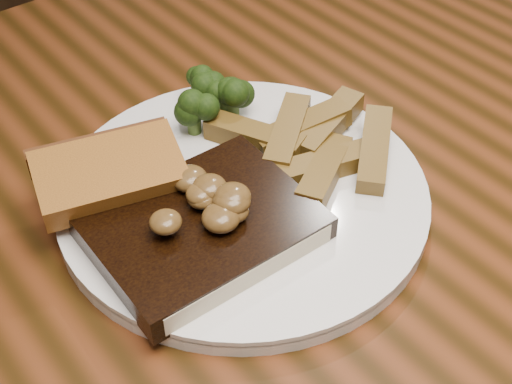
% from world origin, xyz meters
% --- Properties ---
extents(dining_table, '(1.60, 0.90, 0.75)m').
position_xyz_m(dining_table, '(0.00, 0.00, 0.66)').
color(dining_table, '#4E240F').
rests_on(dining_table, ground).
extents(plate, '(0.35, 0.35, 0.01)m').
position_xyz_m(plate, '(0.01, 0.03, 0.76)').
color(plate, silver).
rests_on(plate, dining_table).
extents(steak, '(0.16, 0.13, 0.02)m').
position_xyz_m(steak, '(-0.04, 0.01, 0.77)').
color(steak, black).
rests_on(steak, plate).
extents(steak_bone, '(0.14, 0.02, 0.02)m').
position_xyz_m(steak_bone, '(-0.04, -0.05, 0.77)').
color(steak_bone, beige).
rests_on(steak_bone, plate).
extents(mushroom_pile, '(0.08, 0.08, 0.03)m').
position_xyz_m(mushroom_pile, '(-0.03, 0.02, 0.80)').
color(mushroom_pile, brown).
rests_on(mushroom_pile, steak).
extents(garlic_bread, '(0.12, 0.09, 0.02)m').
position_xyz_m(garlic_bread, '(-0.08, 0.08, 0.77)').
color(garlic_bread, '#9C5F1C').
rests_on(garlic_bread, plate).
extents(potato_wedges, '(0.11, 0.11, 0.02)m').
position_xyz_m(potato_wedges, '(0.09, 0.03, 0.77)').
color(potato_wedges, brown).
rests_on(potato_wedges, plate).
extents(broccoli_cluster, '(0.07, 0.07, 0.04)m').
position_xyz_m(broccoli_cluster, '(0.06, 0.12, 0.78)').
color(broccoli_cluster, '#20350C').
rests_on(broccoli_cluster, plate).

